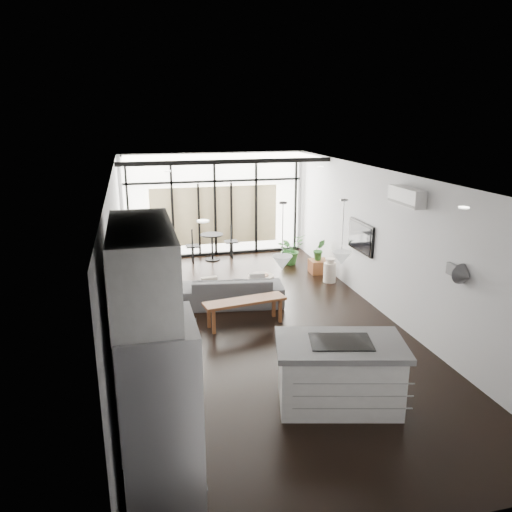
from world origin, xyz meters
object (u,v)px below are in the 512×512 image
tv (361,237)px  fridge (160,412)px  console_bench (245,312)px  pouf (261,285)px  sofa (232,286)px  milk_can (330,270)px  island (339,374)px

tv → fridge: bearing=-132.3°
console_bench → tv: (2.74, 0.96, 1.05)m
console_bench → tv: 3.08m
tv → pouf: bearing=166.1°
sofa → milk_can: 2.65m
fridge → pouf: size_ratio=3.48×
sofa → tv: bearing=-173.9°
console_bench → milk_can: milk_can is taller
pouf → fridge: bearing=-114.3°
pouf → sofa: bearing=-151.0°
milk_can → tv: bearing=-74.2°
milk_can → tv: size_ratio=0.52×
console_bench → fridge: bearing=-122.6°
console_bench → pouf: bearing=55.9°
fridge → milk_can: fridge is taller
pouf → milk_can: size_ratio=0.97×
fridge → console_bench: fridge is taller
console_bench → milk_can: 3.12m
fridge → sofa: (1.73, 5.05, -0.56)m
island → milk_can: 5.13m
pouf → island: bearing=-90.7°
pouf → milk_can: milk_can is taller
fridge → console_bench: (1.77, 3.99, -0.72)m
console_bench → pouf: 1.62m
island → console_bench: island is taller
island → sofa: 4.00m
console_bench → pouf: (0.69, 1.46, -0.03)m
fridge → tv: (4.50, 4.95, 0.33)m
sofa → fridge: bearing=79.3°
island → milk_can: island is taller
island → tv: 4.46m
milk_can → console_bench: bearing=-142.3°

